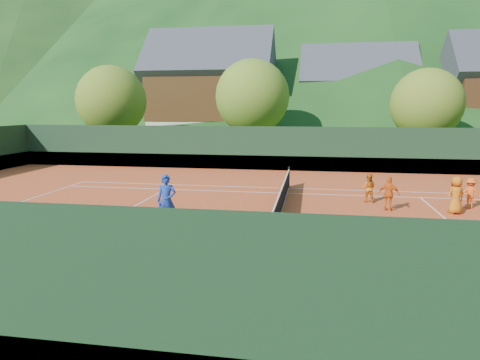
% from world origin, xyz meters
% --- Properties ---
extents(ground, '(400.00, 400.00, 0.00)m').
position_xyz_m(ground, '(0.00, 0.00, 0.00)').
color(ground, '#2F4D18').
rests_on(ground, ground).
extents(clay_court, '(40.00, 24.00, 0.02)m').
position_xyz_m(clay_court, '(0.00, 0.00, 0.01)').
color(clay_court, '#C0451F').
rests_on(clay_court, ground).
extents(coach, '(0.76, 0.57, 1.89)m').
position_xyz_m(coach, '(-3.95, -2.63, 0.97)').
color(coach, navy).
rests_on(coach, clay_court).
extents(student_a, '(0.72, 0.61, 1.32)m').
position_xyz_m(student_a, '(3.79, 2.71, 0.68)').
color(student_a, '#CE6712').
rests_on(student_a, clay_court).
extents(student_b, '(0.91, 0.60, 1.44)m').
position_xyz_m(student_b, '(4.42, 1.11, 0.74)').
color(student_b, orange).
rests_on(student_b, clay_court).
extents(student_c, '(0.88, 0.74, 1.54)m').
position_xyz_m(student_c, '(7.00, 1.02, 0.79)').
color(student_c, '#CD6812').
rests_on(student_c, clay_court).
extents(student_d, '(0.91, 0.61, 1.31)m').
position_xyz_m(student_d, '(7.95, 2.20, 0.68)').
color(student_d, '#FD5A16').
rests_on(student_d, clay_court).
extents(tennis_ball_0, '(0.07, 0.07, 0.07)m').
position_xyz_m(tennis_ball_0, '(0.52, -3.70, 0.05)').
color(tennis_ball_0, '#BCDF25').
rests_on(tennis_ball_0, clay_court).
extents(tennis_ball_1, '(0.07, 0.07, 0.07)m').
position_xyz_m(tennis_ball_1, '(3.30, -4.44, 0.05)').
color(tennis_ball_1, '#BCDF25').
rests_on(tennis_ball_1, clay_court).
extents(tennis_ball_2, '(0.07, 0.07, 0.07)m').
position_xyz_m(tennis_ball_2, '(0.20, -2.88, 0.05)').
color(tennis_ball_2, '#BCDF25').
rests_on(tennis_ball_2, clay_court).
extents(tennis_ball_4, '(0.07, 0.07, 0.07)m').
position_xyz_m(tennis_ball_4, '(1.67, -4.77, 0.05)').
color(tennis_ball_4, '#BCDF25').
rests_on(tennis_ball_4, clay_court).
extents(tennis_ball_5, '(0.07, 0.07, 0.07)m').
position_xyz_m(tennis_ball_5, '(1.09, -2.08, 0.05)').
color(tennis_ball_5, '#BCDF25').
rests_on(tennis_ball_5, clay_court).
extents(tennis_ball_6, '(0.07, 0.07, 0.07)m').
position_xyz_m(tennis_ball_6, '(-6.38, -3.66, 0.05)').
color(tennis_ball_6, '#BCDF25').
rests_on(tennis_ball_6, clay_court).
extents(tennis_ball_7, '(0.07, 0.07, 0.07)m').
position_xyz_m(tennis_ball_7, '(0.32, -9.22, 0.05)').
color(tennis_ball_7, '#BCDF25').
rests_on(tennis_ball_7, clay_court).
extents(tennis_ball_8, '(0.07, 0.07, 0.07)m').
position_xyz_m(tennis_ball_8, '(-2.37, -1.45, 0.05)').
color(tennis_ball_8, '#BCDF25').
rests_on(tennis_ball_8, clay_court).
extents(tennis_ball_9, '(0.07, 0.07, 0.07)m').
position_xyz_m(tennis_ball_9, '(1.11, -8.50, 0.05)').
color(tennis_ball_9, '#BCDF25').
rests_on(tennis_ball_9, clay_court).
extents(tennis_ball_10, '(0.07, 0.07, 0.07)m').
position_xyz_m(tennis_ball_10, '(2.41, -7.06, 0.05)').
color(tennis_ball_10, '#BCDF25').
rests_on(tennis_ball_10, clay_court).
extents(tennis_ball_11, '(0.07, 0.07, 0.07)m').
position_xyz_m(tennis_ball_11, '(2.83, -4.10, 0.05)').
color(tennis_ball_11, '#BCDF25').
rests_on(tennis_ball_11, clay_court).
extents(tennis_ball_12, '(0.07, 0.07, 0.07)m').
position_xyz_m(tennis_ball_12, '(4.58, -5.83, 0.05)').
color(tennis_ball_12, '#BCDF25').
rests_on(tennis_ball_12, clay_court).
extents(tennis_ball_13, '(0.07, 0.07, 0.07)m').
position_xyz_m(tennis_ball_13, '(3.18, -3.86, 0.05)').
color(tennis_ball_13, '#BCDF25').
rests_on(tennis_ball_13, clay_court).
extents(tennis_ball_14, '(0.07, 0.07, 0.07)m').
position_xyz_m(tennis_ball_14, '(-9.17, -1.94, 0.05)').
color(tennis_ball_14, '#BCDF25').
rests_on(tennis_ball_14, clay_court).
extents(tennis_ball_15, '(0.07, 0.07, 0.07)m').
position_xyz_m(tennis_ball_15, '(3.06, -5.11, 0.05)').
color(tennis_ball_15, '#BCDF25').
rests_on(tennis_ball_15, clay_court).
extents(tennis_ball_16, '(0.07, 0.07, 0.07)m').
position_xyz_m(tennis_ball_16, '(-3.34, -6.09, 0.05)').
color(tennis_ball_16, '#BCDF25').
rests_on(tennis_ball_16, clay_court).
extents(tennis_ball_17, '(0.07, 0.07, 0.07)m').
position_xyz_m(tennis_ball_17, '(1.38, -2.46, 0.05)').
color(tennis_ball_17, '#BCDF25').
rests_on(tennis_ball_17, clay_court).
extents(tennis_ball_18, '(0.07, 0.07, 0.07)m').
position_xyz_m(tennis_ball_18, '(-6.61, -6.68, 0.05)').
color(tennis_ball_18, '#BCDF25').
rests_on(tennis_ball_18, clay_court).
extents(tennis_ball_19, '(0.07, 0.07, 0.07)m').
position_xyz_m(tennis_ball_19, '(-8.09, -4.99, 0.05)').
color(tennis_ball_19, '#BCDF25').
rests_on(tennis_ball_19, clay_court).
extents(tennis_ball_21, '(0.07, 0.07, 0.07)m').
position_xyz_m(tennis_ball_21, '(-2.17, -8.10, 0.05)').
color(tennis_ball_21, '#BCDF25').
rests_on(tennis_ball_21, clay_court).
extents(tennis_ball_22, '(0.07, 0.07, 0.07)m').
position_xyz_m(tennis_ball_22, '(-2.76, -7.62, 0.05)').
color(tennis_ball_22, '#BCDF25').
rests_on(tennis_ball_22, clay_court).
extents(tennis_ball_23, '(0.07, 0.07, 0.07)m').
position_xyz_m(tennis_ball_23, '(-0.67, -9.16, 0.05)').
color(tennis_ball_23, '#BCDF25').
rests_on(tennis_ball_23, clay_court).
extents(tennis_ball_24, '(0.07, 0.07, 0.07)m').
position_xyz_m(tennis_ball_24, '(4.46, -0.82, 0.05)').
color(tennis_ball_24, '#BCDF25').
rests_on(tennis_ball_24, clay_court).
extents(tennis_ball_25, '(0.07, 0.07, 0.07)m').
position_xyz_m(tennis_ball_25, '(-4.05, -2.60, 0.05)').
color(tennis_ball_25, '#BCDF25').
rests_on(tennis_ball_25, clay_court).
extents(tennis_ball_26, '(0.07, 0.07, 0.07)m').
position_xyz_m(tennis_ball_26, '(1.02, -1.13, 0.05)').
color(tennis_ball_26, '#BCDF25').
rests_on(tennis_ball_26, clay_court).
extents(tennis_ball_27, '(0.07, 0.07, 0.07)m').
position_xyz_m(tennis_ball_27, '(6.37, -1.89, 0.05)').
color(tennis_ball_27, '#BCDF25').
rests_on(tennis_ball_27, clay_court).
extents(tennis_ball_28, '(0.07, 0.07, 0.07)m').
position_xyz_m(tennis_ball_28, '(-4.84, -3.35, 0.05)').
color(tennis_ball_28, '#BCDF25').
rests_on(tennis_ball_28, clay_court).
extents(court_lines, '(23.83, 11.03, 0.00)m').
position_xyz_m(court_lines, '(0.00, 0.00, 0.02)').
color(court_lines, silver).
rests_on(court_lines, clay_court).
extents(tennis_net, '(0.10, 12.07, 1.10)m').
position_xyz_m(tennis_net, '(0.00, 0.00, 0.52)').
color(tennis_net, black).
rests_on(tennis_net, clay_court).
extents(perimeter_fence, '(40.40, 24.24, 3.00)m').
position_xyz_m(perimeter_fence, '(0.00, 0.00, 1.27)').
color(perimeter_fence, black).
rests_on(perimeter_fence, clay_court).
extents(ball_hopper, '(0.57, 0.57, 1.00)m').
position_xyz_m(ball_hopper, '(-5.25, -4.89, 0.77)').
color(ball_hopper, black).
rests_on(ball_hopper, clay_court).
extents(chalet_left, '(13.80, 9.93, 12.92)m').
position_xyz_m(chalet_left, '(-10.00, 30.00, 5.65)').
color(chalet_left, beige).
rests_on(chalet_left, ground).
extents(chalet_mid, '(12.65, 8.82, 11.45)m').
position_xyz_m(chalet_mid, '(6.00, 34.00, 4.99)').
color(chalet_mid, beige).
rests_on(chalet_mid, ground).
extents(tree_a, '(6.00, 6.00, 7.88)m').
position_xyz_m(tree_a, '(-16.00, 18.00, 4.87)').
color(tree_a, '#3E2819').
rests_on(tree_a, ground).
extents(tree_b, '(6.40, 6.40, 8.40)m').
position_xyz_m(tree_b, '(-4.00, 20.00, 5.19)').
color(tree_b, '#3D2618').
rests_on(tree_b, ground).
extents(tree_c, '(5.60, 5.60, 7.35)m').
position_xyz_m(tree_c, '(10.00, 19.00, 4.54)').
color(tree_c, '#412A1A').
rests_on(tree_c, ground).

